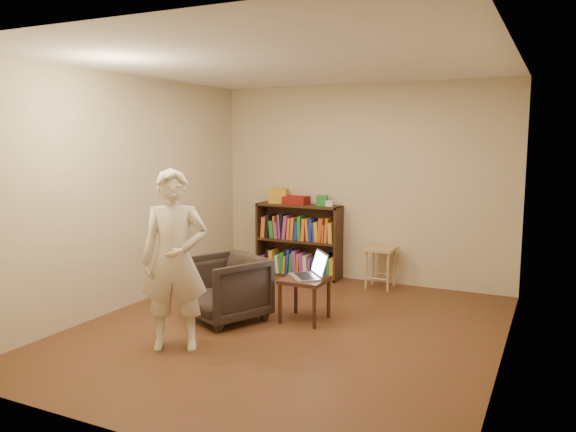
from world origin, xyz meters
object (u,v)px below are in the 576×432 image
at_px(bookshelf, 299,245).
at_px(laptop, 310,272).
at_px(stool, 381,255).
at_px(side_table, 305,285).
at_px(person, 175,260).
at_px(armchair, 226,288).

distance_m(bookshelf, laptop, 1.92).
distance_m(bookshelf, stool, 1.21).
height_order(side_table, laptop, laptop).
bearing_deg(laptop, bookshelf, 167.67).
height_order(side_table, person, person).
distance_m(laptop, person, 1.52).
bearing_deg(person, bookshelf, 63.85).
relative_size(bookshelf, side_table, 2.64).
height_order(armchair, side_table, armchair).
relative_size(armchair, side_table, 1.64).
xyz_separation_m(stool, person, (-1.06, -2.85, 0.40)).
distance_m(armchair, side_table, 0.83).
bearing_deg(side_table, laptop, 55.28).
xyz_separation_m(stool, laptop, (-0.29, -1.58, 0.09)).
bearing_deg(stool, bookshelf, 174.67).
relative_size(side_table, laptop, 0.92).
height_order(bookshelf, armchair, bookshelf).
bearing_deg(person, stool, 40.74).
distance_m(armchair, laptop, 0.90).
xyz_separation_m(bookshelf, laptop, (0.91, -1.69, 0.08)).
xyz_separation_m(laptop, person, (-0.77, -1.27, 0.30)).
height_order(armchair, laptop, laptop).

